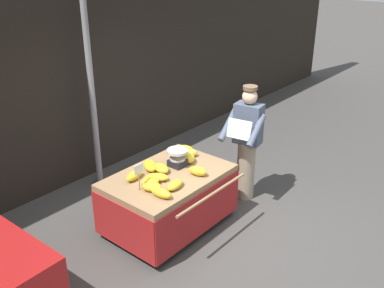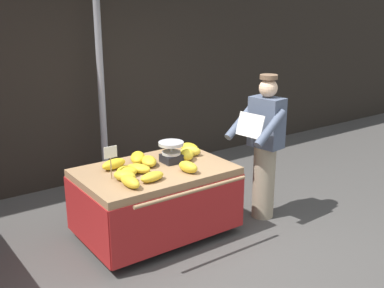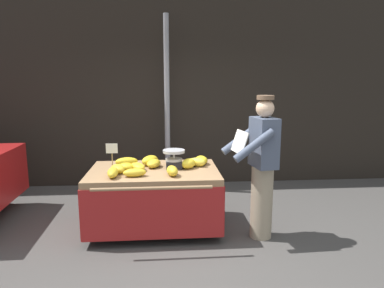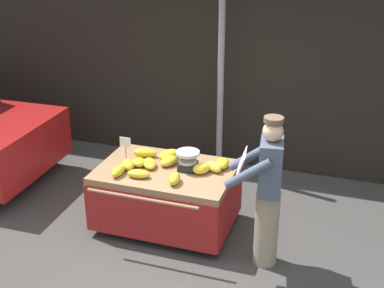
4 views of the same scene
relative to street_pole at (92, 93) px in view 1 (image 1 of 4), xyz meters
The scene contains 19 objects.
ground_plane 2.67m from the street_pole, 84.76° to the right, with size 60.00×60.00×0.00m, color #423F3D.
back_wall 0.79m from the street_pole, 65.59° to the left, with size 16.00×0.24×4.20m, color black.
street_pole is the anchor object (origin of this frame).
banana_cart 1.91m from the street_pole, 96.51° to the right, with size 1.63×1.27×0.78m.
weighing_scale 1.71m from the street_pole, 87.70° to the right, with size 0.28×0.28×0.23m.
price_sign 1.87m from the street_pole, 112.59° to the right, with size 0.14×0.01×0.34m.
banana_bunch_0 1.66m from the street_pole, 111.03° to the right, with size 0.12×0.29×0.11m, color gold.
banana_bunch_1 2.01m from the street_pole, 108.88° to the right, with size 0.15×0.24×0.11m, color gold.
banana_bunch_2 1.84m from the street_pole, 103.10° to the right, with size 0.15×0.27×0.09m, color gold.
banana_bunch_3 1.71m from the street_pole, 76.80° to the right, with size 0.12×0.23×0.11m, color yellow.
banana_bunch_4 2.12m from the street_pole, 101.52° to the right, with size 0.13×0.27×0.10m, color gold.
banana_bunch_5 2.18m from the street_pole, 108.20° to the right, with size 0.12×0.29×0.11m, color gold.
banana_bunch_6 1.57m from the street_pole, 100.00° to the right, with size 0.16×0.29×0.12m, color gold.
banana_bunch_7 1.62m from the street_pole, 72.99° to the right, with size 0.16×0.24×0.11m, color gold.
banana_bunch_8 1.89m from the street_pole, 107.48° to the right, with size 0.17×0.21×0.10m, color gold.
banana_bunch_9 2.07m from the street_pole, 89.04° to the right, with size 0.12×0.25×0.12m, color gold.
banana_bunch_10 1.70m from the street_pole, 97.11° to the right, with size 0.16×0.26×0.10m, color gold.
banana_bunch_11 1.78m from the street_pole, 81.43° to the right, with size 0.15×0.22×0.13m, color yellow.
vendor_person 2.37m from the street_pole, 61.68° to the right, with size 0.63×0.58×1.71m.
Camera 1 is at (-3.96, -2.83, 3.38)m, focal length 40.77 mm.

